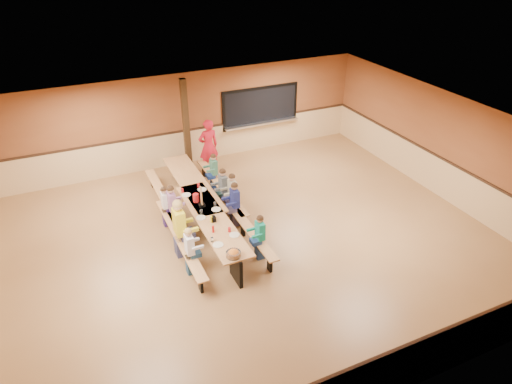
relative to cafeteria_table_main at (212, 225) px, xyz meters
name	(u,v)px	position (x,y,z in m)	size (l,w,h in m)	color
ground	(250,241)	(0.87, -0.32, -0.53)	(12.00, 12.00, 0.00)	brown
room_envelope	(250,218)	(0.87, -0.32, 0.16)	(12.04, 10.04, 3.02)	brown
kitchen_pass_through	(261,108)	(3.47, 4.64, 0.96)	(2.78, 0.28, 1.38)	black
structural_post	(186,126)	(0.67, 4.08, 0.97)	(0.18, 0.18, 3.00)	#302010
cafeteria_table_main	(212,225)	(0.00, 0.00, 0.00)	(1.91, 3.70, 0.74)	#B77E48
cafeteria_table_second	(193,189)	(0.13, 1.93, 0.00)	(1.91, 3.70, 0.74)	#B77E48
seated_child_white_left	(190,251)	(-0.83, -0.88, 0.07)	(0.36, 0.29, 1.19)	silver
seated_adult_yellow	(180,228)	(-0.83, -0.12, 0.22)	(0.50, 0.41, 1.48)	yellow
seated_child_grey_left	(165,207)	(-0.83, 1.25, 0.04)	(0.33, 0.27, 1.13)	white
seated_child_teal_right	(260,237)	(0.83, -1.02, 0.06)	(0.35, 0.28, 1.17)	#149B82
seated_child_navy_right	(235,204)	(0.83, 0.52, 0.09)	(0.38, 0.31, 1.24)	navy
seated_child_char_right	(223,190)	(0.83, 1.36, 0.09)	(0.38, 0.31, 1.24)	#51585C
seated_child_purple_sec	(172,208)	(-0.70, 1.03, 0.09)	(0.38, 0.31, 1.24)	#9E679E
seated_child_green_sec	(214,173)	(0.95, 2.47, 0.06)	(0.35, 0.29, 1.18)	#3C7A62
seated_child_tan_sec	(232,195)	(0.95, 1.01, 0.09)	(0.38, 0.31, 1.23)	#A59F86
standing_woman	(208,146)	(1.22, 3.67, 0.36)	(0.65, 0.43, 1.78)	red
punch_pitcher	(196,198)	(-0.10, 0.88, 0.32)	(0.16, 0.16, 0.22)	red
chip_bowl	(233,254)	(-0.08, -1.61, 0.29)	(0.32, 0.32, 0.15)	orange
napkin_dispenser	(213,219)	(0.00, -0.16, 0.28)	(0.10, 0.14, 0.13)	black
condiment_mustard	(211,219)	(-0.07, -0.18, 0.30)	(0.06, 0.06, 0.17)	yellow
condiment_ketchup	(213,229)	(-0.16, -0.59, 0.30)	(0.06, 0.06, 0.17)	#B2140F
table_paddle	(202,202)	(-0.04, 0.60, 0.35)	(0.16, 0.16, 0.56)	black
place_settings	(211,216)	(0.00, 0.00, 0.27)	(0.65, 3.30, 0.11)	beige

